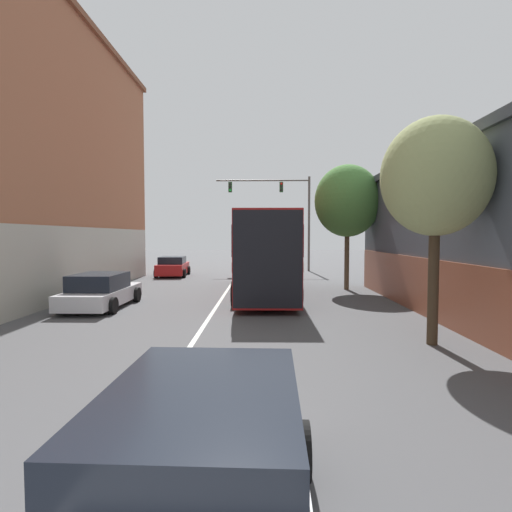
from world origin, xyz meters
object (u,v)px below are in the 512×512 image
Objects in this scene: hatchback_foreground at (199,490)px; street_tree_far at (347,201)px; bus at (266,250)px; traffic_signal_gantry at (284,204)px; parked_car_left_near at (173,267)px; street_tree_near at (436,178)px; parked_car_left_mid at (101,291)px.

hatchback_foreground is 18.67m from street_tree_far.
traffic_signal_gantry is (1.48, 12.69, 3.22)m from bus.
traffic_signal_gantry is at bearing -65.30° from parked_car_left_near.
bus is at bearing -0.81° from hatchback_foreground.
bus is 10.00m from street_tree_near.
hatchback_foreground is 1.17× the size of parked_car_left_near.
street_tree_far is at bearing -75.96° from traffic_signal_gantry.
parked_car_left_near is 0.91× the size of parked_car_left_mid.
bus is 15.94m from hatchback_foreground.
parked_car_left_near is (-6.41, 8.47, -1.45)m from bus.
street_tree_far is (-0.01, 10.53, 0.32)m from street_tree_near.
parked_car_left_mid is at bearing 119.58° from bus.
parked_car_left_mid is at bearing 154.53° from street_tree_near.
parked_car_left_near is at bearing 0.05° from parked_car_left_mid.
parked_car_left_near is at bearing 147.63° from street_tree_far.
street_tree_far reaches higher than hatchback_foreground.
hatchback_foreground is at bearing -94.28° from traffic_signal_gantry.
hatchback_foreground is 0.62× the size of traffic_signal_gantry.
traffic_signal_gantry reaches higher than street_tree_near.
parked_car_left_mid is 18.81m from traffic_signal_gantry.
street_tree_near is (4.89, 7.07, 3.55)m from hatchback_foreground.
parked_car_left_mid is (-6.45, -3.70, -1.46)m from bus.
hatchback_foreground reaches higher than parked_car_left_mid.
hatchback_foreground is at bearing -105.49° from street_tree_far.
bus is at bearing -157.64° from street_tree_far.
parked_car_left_mid is at bearing -115.83° from traffic_signal_gantry.
bus is at bearing -96.66° from traffic_signal_gantry.
street_tree_near is (2.75, -21.49, -1.05)m from traffic_signal_gantry.
street_tree_far is at bearing -67.91° from bus.
bus is 5.20m from street_tree_far.
traffic_signal_gantry is 21.69m from street_tree_near.
street_tree_far is (4.22, 1.74, 2.49)m from bus.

